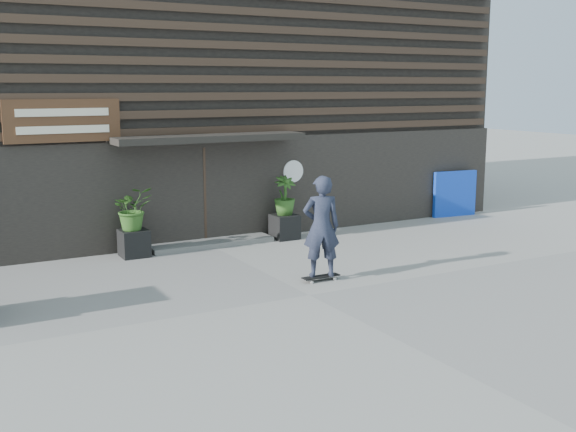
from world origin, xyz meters
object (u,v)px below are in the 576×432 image
planter_pot_right (285,227)px  blue_tarp (455,194)px  skateboarder (321,227)px  planter_pot_left (134,243)px

planter_pot_right → blue_tarp: size_ratio=0.43×
blue_tarp → skateboarder: bearing=-144.2°
planter_pot_left → planter_pot_right: size_ratio=1.00×
planter_pot_left → planter_pot_right: (3.80, 0.00, 0.00)m
planter_pot_right → skateboarder: skateboarder is taller
skateboarder → planter_pot_right: bearing=71.8°
planter_pot_right → skateboarder: 3.96m
planter_pot_left → skateboarder: 4.57m
planter_pot_right → skateboarder: size_ratio=0.29×
blue_tarp → skateboarder: skateboarder is taller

